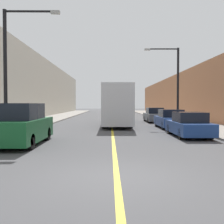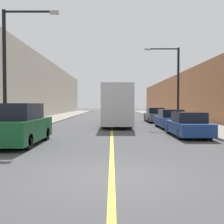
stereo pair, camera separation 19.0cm
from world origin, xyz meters
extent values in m
plane|color=#474749|center=(0.00, 0.00, 0.00)|extent=(200.00, 200.00, 0.00)
cube|color=gray|center=(-7.63, 30.00, 0.06)|extent=(3.96, 72.00, 0.11)
cube|color=gray|center=(7.63, 30.00, 0.06)|extent=(3.96, 72.00, 0.11)
cube|color=#B7B2A3|center=(-11.61, 30.00, 4.30)|extent=(4.00, 72.00, 8.60)
cube|color=#B2724C|center=(11.61, 30.00, 3.16)|extent=(4.00, 72.00, 6.31)
cube|color=gold|center=(0.00, 30.00, 0.00)|extent=(0.16, 72.00, 0.01)
cube|color=silver|center=(0.40, 16.98, 1.86)|extent=(2.40, 10.43, 3.18)
cube|color=black|center=(0.40, 11.80, 2.41)|extent=(2.04, 0.04, 1.43)
cylinder|color=black|center=(-0.54, 13.75, 0.45)|extent=(0.53, 0.90, 0.90)
cylinder|color=black|center=(1.34, 13.75, 0.45)|extent=(0.53, 0.90, 0.90)
cylinder|color=black|center=(-0.54, 20.21, 0.45)|extent=(0.53, 0.90, 0.90)
cylinder|color=black|center=(1.34, 20.21, 0.45)|extent=(0.53, 0.90, 0.90)
cube|color=#145128|center=(-4.39, 5.53, 0.70)|extent=(2.05, 4.69, 0.99)
cube|color=black|center=(-4.39, 5.29, 1.57)|extent=(1.80, 2.58, 0.74)
cylinder|color=black|center=(-3.59, 4.08, 0.34)|extent=(0.45, 0.68, 0.68)
cylinder|color=black|center=(-5.19, 6.98, 0.34)|extent=(0.45, 0.68, 0.68)
cylinder|color=black|center=(-3.59, 6.98, 0.34)|extent=(0.45, 0.68, 0.68)
cube|color=navy|center=(4.44, 8.53, 0.52)|extent=(1.81, 4.32, 0.68)
cube|color=black|center=(4.44, 8.31, 1.15)|extent=(1.60, 1.95, 0.57)
cube|color=black|center=(4.44, 6.39, 0.64)|extent=(1.54, 0.04, 0.30)
cylinder|color=black|center=(3.73, 7.19, 0.31)|extent=(0.40, 0.62, 0.62)
cylinder|color=black|center=(5.14, 7.19, 0.31)|extent=(0.40, 0.62, 0.62)
cylinder|color=black|center=(3.73, 9.87, 0.31)|extent=(0.40, 0.62, 0.62)
cylinder|color=black|center=(5.14, 9.87, 0.31)|extent=(0.40, 0.62, 0.62)
cube|color=navy|center=(4.60, 13.92, 0.54)|extent=(1.84, 4.49, 0.70)
cube|color=black|center=(4.60, 13.70, 1.18)|extent=(1.62, 2.02, 0.60)
cube|color=black|center=(4.60, 11.71, 0.66)|extent=(1.56, 0.04, 0.32)
cylinder|color=black|center=(3.89, 12.53, 0.31)|extent=(0.40, 0.62, 0.62)
cylinder|color=black|center=(5.32, 12.53, 0.31)|extent=(0.40, 0.62, 0.62)
cylinder|color=black|center=(3.89, 15.31, 0.31)|extent=(0.40, 0.62, 0.62)
cylinder|color=black|center=(5.32, 15.31, 0.31)|extent=(0.40, 0.62, 0.62)
cube|color=#51565B|center=(4.53, 20.89, 0.55)|extent=(1.76, 4.72, 0.72)
cube|color=black|center=(4.53, 20.65, 1.22)|extent=(1.55, 2.12, 0.62)
cube|color=black|center=(4.53, 18.56, 0.68)|extent=(1.50, 0.04, 0.33)
cylinder|color=black|center=(3.84, 19.43, 0.31)|extent=(0.39, 0.62, 0.62)
cylinder|color=black|center=(5.21, 19.43, 0.31)|extent=(0.39, 0.62, 0.62)
cylinder|color=black|center=(3.84, 22.35, 0.31)|extent=(0.39, 0.62, 0.62)
cylinder|color=black|center=(5.21, 22.35, 0.31)|extent=(0.39, 0.62, 0.62)
cylinder|color=black|center=(-5.95, 7.79, 3.60)|extent=(0.20, 0.20, 6.98)
cylinder|color=black|center=(-4.56, 7.79, 6.99)|extent=(2.78, 0.12, 0.12)
cube|color=#999993|center=(-3.17, 7.79, 6.94)|extent=(0.50, 0.24, 0.16)
cylinder|color=black|center=(5.95, 16.76, 3.52)|extent=(0.20, 0.20, 6.82)
cylinder|color=black|center=(4.56, 16.76, 6.83)|extent=(2.78, 0.12, 0.12)
cube|color=#999993|center=(3.17, 16.76, 6.78)|extent=(0.50, 0.24, 0.16)
camera|label=1|loc=(-0.18, -6.75, 1.91)|focal=42.00mm
camera|label=2|loc=(0.01, -6.75, 1.91)|focal=42.00mm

